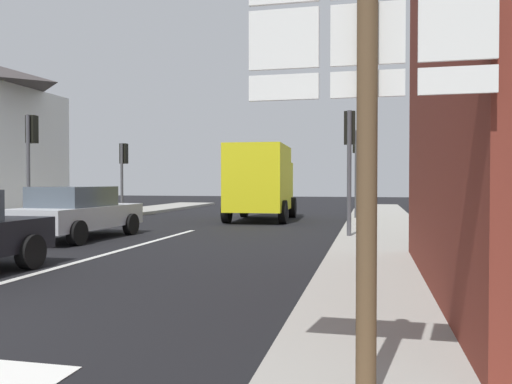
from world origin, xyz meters
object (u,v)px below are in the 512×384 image
object	(u,v)px
delivery_truck	(261,180)
traffic_light_far_left	(123,163)
traffic_light_far_right	(356,154)
traffic_light_near_left	(31,145)
route_sign_post	(367,124)
sedan_far	(77,212)
traffic_light_near_right	(350,145)

from	to	relation	value
delivery_truck	traffic_light_far_left	world-z (taller)	traffic_light_far_left
traffic_light_far_right	traffic_light_far_left	world-z (taller)	traffic_light_far_right
delivery_truck	traffic_light_near_left	world-z (taller)	traffic_light_near_left
route_sign_post	sedan_far	bearing A→B (deg)	130.73
delivery_truck	traffic_light_far_right	bearing A→B (deg)	8.75
traffic_light_far_right	traffic_light_near_right	world-z (taller)	traffic_light_far_right
sedan_far	delivery_truck	distance (m)	8.59
traffic_light_near_left	sedan_far	bearing A→B (deg)	-33.18
traffic_light_far_right	traffic_light_near_left	xyz separation A→B (m)	(-10.24, -6.50, 0.06)
traffic_light_far_left	traffic_light_near_left	bearing A→B (deg)	-90.00
traffic_light_near_right	traffic_light_far_left	xyz separation A→B (m)	(-10.24, 6.83, -0.16)
traffic_light_far_right	traffic_light_far_left	xyz separation A→B (m)	(-10.24, -0.13, -0.27)
traffic_light_near_right	traffic_light_far_left	world-z (taller)	traffic_light_near_right
delivery_truck	traffic_light_far_left	bearing A→B (deg)	175.89
traffic_light_near_right	traffic_light_far_left	bearing A→B (deg)	146.29
route_sign_post	traffic_light_far_left	distance (m)	20.52
sedan_far	traffic_light_near_left	distance (m)	3.93
delivery_truck	traffic_light_near_left	xyz separation A→B (m)	(-6.40, -5.91, 1.14)
traffic_light_far_left	traffic_light_near_left	size ratio (longest dim) A/B	0.88
sedan_far	route_sign_post	xyz separation A→B (m)	(7.96, -9.24, 1.24)
delivery_truck	traffic_light_far_right	size ratio (longest dim) A/B	1.38
sedan_far	traffic_light_far_right	world-z (taller)	traffic_light_far_right
route_sign_post	traffic_light_far_right	xyz separation A→B (m)	(-0.53, 17.59, 0.72)
traffic_light_near_left	traffic_light_near_right	bearing A→B (deg)	-2.55
traffic_light_far_left	traffic_light_near_left	distance (m)	6.38
delivery_truck	route_sign_post	xyz separation A→B (m)	(4.37, -17.00, 0.35)
route_sign_post	traffic_light_near_right	size ratio (longest dim) A/B	0.91
traffic_light_far_left	traffic_light_near_left	xyz separation A→B (m)	(-0.00, -6.37, 0.34)
route_sign_post	traffic_light_near_left	world-z (taller)	traffic_light_near_left
traffic_light_far_right	traffic_light_near_right	distance (m)	6.96
traffic_light_near_right	traffic_light_far_left	distance (m)	12.31
delivery_truck	traffic_light_near_right	bearing A→B (deg)	-58.95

